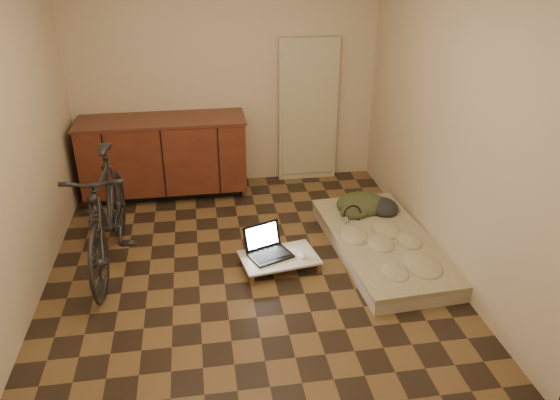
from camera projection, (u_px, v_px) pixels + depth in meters
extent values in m
cube|color=brown|center=(247.00, 266.00, 4.98)|extent=(3.50, 4.00, 0.00)
cube|color=beige|center=(226.00, 75.00, 6.19)|extent=(3.50, 0.00, 2.60)
cube|color=beige|center=(283.00, 261.00, 2.63)|extent=(3.50, 0.00, 2.60)
cube|color=beige|center=(14.00, 142.00, 4.16)|extent=(0.00, 4.00, 2.60)
cube|color=beige|center=(447.00, 120.00, 4.66)|extent=(0.00, 4.00, 2.60)
cube|color=black|center=(168.00, 188.00, 6.39)|extent=(1.70, 0.48, 0.10)
cube|color=#4C1F15|center=(164.00, 154.00, 6.17)|extent=(1.80, 0.60, 0.78)
cube|color=#52291E|center=(161.00, 120.00, 5.99)|extent=(1.84, 0.62, 0.03)
cube|color=beige|center=(308.00, 111.00, 6.46)|extent=(0.70, 0.10, 1.70)
imported|color=black|center=(106.00, 207.00, 4.77)|extent=(0.58, 1.81, 1.16)
cube|color=#BDB297|center=(382.00, 247.00, 5.18)|extent=(0.97, 1.87, 0.12)
cube|color=#C0BA94|center=(383.00, 239.00, 5.14)|extent=(0.99, 1.89, 0.04)
cube|color=brown|center=(252.00, 280.00, 4.69)|extent=(0.04, 0.04, 0.09)
cube|color=brown|center=(241.00, 258.00, 5.02)|extent=(0.04, 0.04, 0.09)
cube|color=brown|center=(319.00, 268.00, 4.87)|extent=(0.04, 0.04, 0.09)
cube|color=brown|center=(304.00, 247.00, 5.19)|extent=(0.04, 0.04, 0.09)
cube|color=silver|center=(279.00, 257.00, 4.92)|extent=(0.74, 0.54, 0.02)
cube|color=black|center=(271.00, 255.00, 4.91)|extent=(0.43, 0.37, 0.02)
cube|color=black|center=(262.00, 236.00, 4.98)|extent=(0.36, 0.20, 0.23)
cube|color=white|center=(262.00, 236.00, 4.98)|extent=(0.31, 0.16, 0.19)
ellipsoid|color=white|center=(302.00, 256.00, 4.89)|extent=(0.07, 0.10, 0.03)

